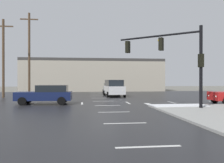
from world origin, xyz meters
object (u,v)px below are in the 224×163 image
object	(u,v)px
suv_white	(114,88)
sedan_green	(110,88)
traffic_signal_mast	(174,53)
utility_pole_distant	(29,53)
utility_pole_far	(3,57)
sedan_navy	(46,94)

from	to	relation	value
suv_white	sedan_green	bearing A→B (deg)	176.21
traffic_signal_mast	sedan_green	world-z (taller)	traffic_signal_mast
suv_white	utility_pole_distant	xyz separation A→B (m)	(-10.49, 2.04, 4.37)
sedan_green	utility_pole_far	size ratio (longest dim) A/B	0.51
suv_white	utility_pole_far	world-z (taller)	utility_pole_far
traffic_signal_mast	utility_pole_far	bearing A→B (deg)	2.90
traffic_signal_mast	utility_pole_distant	size ratio (longest dim) A/B	0.53
sedan_green	suv_white	bearing A→B (deg)	0.32
sedan_navy	suv_white	xyz separation A→B (m)	(6.82, 8.88, 0.24)
sedan_navy	suv_white	size ratio (longest dim) A/B	0.94
utility_pole_far	utility_pole_distant	bearing A→B (deg)	46.03
suv_white	utility_pole_far	xyz separation A→B (m)	(-12.86, -0.41, 3.63)
sedan_navy	utility_pole_far	bearing A→B (deg)	-52.64
traffic_signal_mast	utility_pole_far	distance (m)	19.92
suv_white	utility_pole_distant	size ratio (longest dim) A/B	0.47
sedan_green	sedan_navy	bearing A→B (deg)	-24.89
sedan_navy	utility_pole_far	world-z (taller)	utility_pole_far
traffic_signal_mast	utility_pole_distant	distance (m)	19.92
utility_pole_far	sedan_green	bearing A→B (deg)	22.70
sedan_green	utility_pole_distant	distance (m)	11.94
suv_white	utility_pole_distant	world-z (taller)	utility_pole_distant
utility_pole_far	utility_pole_distant	distance (m)	3.48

